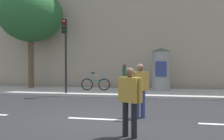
% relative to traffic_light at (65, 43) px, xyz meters
% --- Properties ---
extents(ground_plane, '(80.00, 80.00, 0.00)m').
position_rel_traffic_light_xyz_m(ground_plane, '(3.09, -5.24, -2.86)').
color(ground_plane, '#232326').
extents(sidewalk_curb, '(36.00, 4.00, 0.15)m').
position_rel_traffic_light_xyz_m(sidewalk_curb, '(3.09, 1.76, -2.79)').
color(sidewalk_curb, '#B2ADA3').
rests_on(sidewalk_curb, ground_plane).
extents(lane_markings, '(25.80, 0.16, 0.01)m').
position_rel_traffic_light_xyz_m(lane_markings, '(3.09, -5.24, -2.86)').
color(lane_markings, silver).
rests_on(lane_markings, ground_plane).
extents(building_backdrop, '(36.00, 5.00, 11.99)m').
position_rel_traffic_light_xyz_m(building_backdrop, '(3.09, 6.76, 3.13)').
color(building_backdrop, tan).
rests_on(building_backdrop, ground_plane).
extents(traffic_light, '(0.24, 0.45, 4.01)m').
position_rel_traffic_light_xyz_m(traffic_light, '(0.00, 0.00, 0.00)').
color(traffic_light, black).
rests_on(traffic_light, sidewalk_curb).
extents(poster_column, '(1.20, 1.20, 2.57)m').
position_rel_traffic_light_xyz_m(poster_column, '(5.12, 2.65, -1.41)').
color(poster_column, gray).
rests_on(poster_column, sidewalk_curb).
extents(street_tree, '(4.29, 4.29, 6.76)m').
position_rel_traffic_light_xyz_m(street_tree, '(-3.55, 2.75, 2.21)').
color(street_tree, brown).
rests_on(street_tree, sidewalk_curb).
extents(pedestrian_near_pole, '(0.61, 0.44, 1.65)m').
position_rel_traffic_light_xyz_m(pedestrian_near_pole, '(4.40, -6.99, -1.88)').
color(pedestrian_near_pole, black).
rests_on(pedestrian_near_pole, ground_plane).
extents(pedestrian_with_backpack, '(0.53, 0.49, 1.74)m').
position_rel_traffic_light_xyz_m(pedestrian_with_backpack, '(4.45, -4.80, -1.82)').
color(pedestrian_with_backpack, navy).
rests_on(pedestrian_with_backpack, ground_plane).
extents(pedestrian_in_dark_shirt, '(0.30, 0.60, 1.62)m').
position_rel_traffic_light_xyz_m(pedestrian_in_dark_shirt, '(2.84, 2.87, -1.76)').
color(pedestrian_in_dark_shirt, '#724C84').
rests_on(pedestrian_in_dark_shirt, sidewalk_curb).
extents(bicycle_leaning, '(1.77, 0.22, 1.09)m').
position_rel_traffic_light_xyz_m(bicycle_leaning, '(1.23, 1.80, -2.32)').
color(bicycle_leaning, black).
rests_on(bicycle_leaning, sidewalk_curb).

